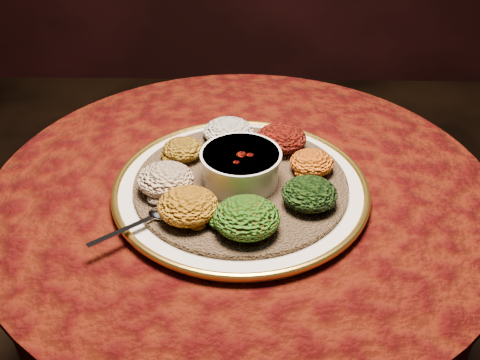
{
  "coord_description": "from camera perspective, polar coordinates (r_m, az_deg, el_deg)",
  "views": [
    {
      "loc": [
        0.01,
        -0.82,
        1.33
      ],
      "look_at": [
        -0.01,
        -0.03,
        0.76
      ],
      "focal_mm": 40.0,
      "sensor_mm": 36.0,
      "label": 1
    }
  ],
  "objects": [
    {
      "name": "table",
      "position": [
        1.13,
        0.31,
        -7.52
      ],
      "size": [
        0.96,
        0.96,
        0.73
      ],
      "color": "black",
      "rests_on": "ground"
    },
    {
      "name": "platter",
      "position": [
        0.98,
        0.08,
        -0.83
      ],
      "size": [
        0.51,
        0.51,
        0.02
      ],
      "rotation": [
        0.0,
        0.0,
        0.13
      ],
      "color": "silver",
      "rests_on": "table"
    },
    {
      "name": "injera",
      "position": [
        0.98,
        0.08,
        -0.32
      ],
      "size": [
        0.48,
        0.48,
        0.01
      ],
      "primitive_type": "cylinder",
      "rotation": [
        0.0,
        0.0,
        0.28
      ],
      "color": "brown",
      "rests_on": "platter"
    },
    {
      "name": "stew_bowl",
      "position": [
        0.95,
        0.09,
        1.61
      ],
      "size": [
        0.14,
        0.14,
        0.06
      ],
      "color": "silver",
      "rests_on": "injera"
    },
    {
      "name": "spoon",
      "position": [
        0.9,
        -8.95,
        -3.77
      ],
      "size": [
        0.13,
        0.1,
        0.01
      ],
      "rotation": [
        0.0,
        0.0,
        -2.48
      ],
      "color": "silver",
      "rests_on": "injera"
    },
    {
      "name": "portion_ayib",
      "position": [
        1.07,
        -1.22,
        5.15
      ],
      "size": [
        0.1,
        0.1,
        0.05
      ],
      "primitive_type": "ellipsoid",
      "color": "silver",
      "rests_on": "injera"
    },
    {
      "name": "portion_kitfo",
      "position": [
        1.05,
        4.41,
        4.47
      ],
      "size": [
        0.1,
        0.09,
        0.05
      ],
      "primitive_type": "ellipsoid",
      "color": "black",
      "rests_on": "injera"
    },
    {
      "name": "portion_tikil",
      "position": [
        1.0,
        7.68,
        1.87
      ],
      "size": [
        0.08,
        0.08,
        0.04
      ],
      "primitive_type": "ellipsoid",
      "color": "#A5740D",
      "rests_on": "injera"
    },
    {
      "name": "portion_gomen",
      "position": [
        0.91,
        7.42,
        -1.45
      ],
      "size": [
        0.1,
        0.09,
        0.05
      ],
      "primitive_type": "ellipsoid",
      "color": "black",
      "rests_on": "injera"
    },
    {
      "name": "portion_mixveg",
      "position": [
        0.85,
        0.71,
        -4.02
      ],
      "size": [
        0.11,
        0.1,
        0.05
      ],
      "primitive_type": "ellipsoid",
      "color": "#A0220A",
      "rests_on": "injera"
    },
    {
      "name": "portion_kik",
      "position": [
        0.88,
        -5.57,
        -2.77
      ],
      "size": [
        0.1,
        0.1,
        0.05
      ],
      "primitive_type": "ellipsoid",
      "color": "#AA5C0F",
      "rests_on": "injera"
    },
    {
      "name": "portion_timatim",
      "position": [
        0.94,
        -7.94,
        0.07
      ],
      "size": [
        0.1,
        0.1,
        0.05
      ],
      "primitive_type": "ellipsoid",
      "color": "maroon",
      "rests_on": "injera"
    },
    {
      "name": "portion_shiro",
      "position": [
        1.03,
        -6.1,
        3.29
      ],
      "size": [
        0.08,
        0.07,
        0.04
      ],
      "primitive_type": "ellipsoid",
      "color": "#8C5E11",
      "rests_on": "injera"
    }
  ]
}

